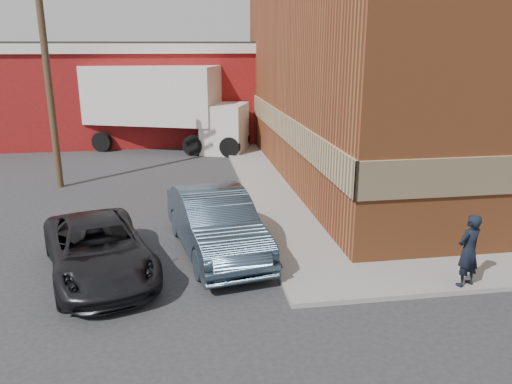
{
  "coord_description": "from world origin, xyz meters",
  "views": [
    {
      "loc": [
        -2.75,
        -11.15,
        5.51
      ],
      "look_at": [
        -0.72,
        1.73,
        1.61
      ],
      "focal_mm": 35.0,
      "sensor_mm": 36.0,
      "label": 1
    }
  ],
  "objects_px": {
    "brick_building": "(445,64)",
    "utility_pole": "(46,65)",
    "warehouse": "(121,90)",
    "suv_a": "(98,249)",
    "man": "(469,251)",
    "sedan": "(216,223)",
    "box_truck": "(168,102)"
  },
  "relations": [
    {
      "from": "suv_a",
      "to": "box_truck",
      "type": "bearing_deg",
      "value": 67.44
    },
    {
      "from": "sedan",
      "to": "man",
      "type": "bearing_deg",
      "value": -39.35
    },
    {
      "from": "utility_pole",
      "to": "sedan",
      "type": "bearing_deg",
      "value": -52.94
    },
    {
      "from": "warehouse",
      "to": "utility_pole",
      "type": "distance_m",
      "value": 11.27
    },
    {
      "from": "box_truck",
      "to": "brick_building",
      "type": "bearing_deg",
      "value": -9.53
    },
    {
      "from": "brick_building",
      "to": "suv_a",
      "type": "height_order",
      "value": "brick_building"
    },
    {
      "from": "man",
      "to": "sedan",
      "type": "bearing_deg",
      "value": -49.61
    },
    {
      "from": "warehouse",
      "to": "man",
      "type": "height_order",
      "value": "warehouse"
    },
    {
      "from": "warehouse",
      "to": "box_truck",
      "type": "xyz_separation_m",
      "value": [
        2.8,
        -4.3,
        -0.28
      ]
    },
    {
      "from": "warehouse",
      "to": "suv_a",
      "type": "height_order",
      "value": "warehouse"
    },
    {
      "from": "brick_building",
      "to": "utility_pole",
      "type": "xyz_separation_m",
      "value": [
        -16.0,
        0.0,
        0.06
      ]
    },
    {
      "from": "utility_pole",
      "to": "suv_a",
      "type": "relative_size",
      "value": 1.83
    },
    {
      "from": "utility_pole",
      "to": "suv_a",
      "type": "bearing_deg",
      "value": -72.28
    },
    {
      "from": "warehouse",
      "to": "utility_pole",
      "type": "height_order",
      "value": "utility_pole"
    },
    {
      "from": "brick_building",
      "to": "sedan",
      "type": "xyz_separation_m",
      "value": [
        -10.36,
        -7.46,
        -3.83
      ]
    },
    {
      "from": "brick_building",
      "to": "box_truck",
      "type": "distance_m",
      "value": 13.65
    },
    {
      "from": "utility_pole",
      "to": "suv_a",
      "type": "distance_m",
      "value": 9.72
    },
    {
      "from": "man",
      "to": "brick_building",
      "type": "bearing_deg",
      "value": -135.06
    },
    {
      "from": "utility_pole",
      "to": "sedan",
      "type": "xyz_separation_m",
      "value": [
        5.64,
        -7.47,
        -3.89
      ]
    },
    {
      "from": "box_truck",
      "to": "warehouse",
      "type": "bearing_deg",
      "value": 143.41
    },
    {
      "from": "warehouse",
      "to": "man",
      "type": "bearing_deg",
      "value": -65.85
    },
    {
      "from": "utility_pole",
      "to": "man",
      "type": "bearing_deg",
      "value": -43.38
    },
    {
      "from": "man",
      "to": "suv_a",
      "type": "bearing_deg",
      "value": -34.62
    },
    {
      "from": "man",
      "to": "warehouse",
      "type": "bearing_deg",
      "value": -86.29
    },
    {
      "from": "warehouse",
      "to": "suv_a",
      "type": "relative_size",
      "value": 3.31
    },
    {
      "from": "suv_a",
      "to": "sedan",
      "type": "bearing_deg",
      "value": 1.23
    },
    {
      "from": "warehouse",
      "to": "sedan",
      "type": "height_order",
      "value": "warehouse"
    },
    {
      "from": "warehouse",
      "to": "brick_building",
      "type": "bearing_deg",
      "value": -37.2
    },
    {
      "from": "brick_building",
      "to": "sedan",
      "type": "distance_m",
      "value": 13.33
    },
    {
      "from": "utility_pole",
      "to": "warehouse",
      "type": "bearing_deg",
      "value": 82.23
    },
    {
      "from": "warehouse",
      "to": "box_truck",
      "type": "relative_size",
      "value": 1.76
    },
    {
      "from": "brick_building",
      "to": "box_truck",
      "type": "height_order",
      "value": "brick_building"
    }
  ]
}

